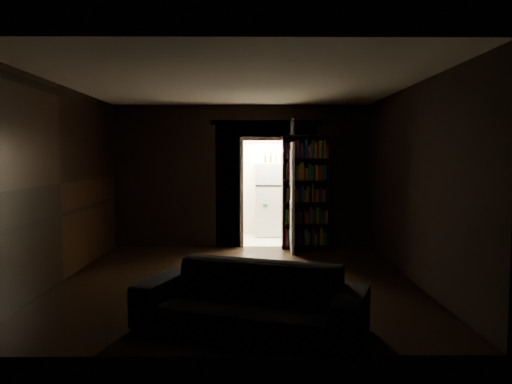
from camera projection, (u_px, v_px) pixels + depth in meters
ground at (237, 280)px, 7.19m from camera, size 5.50×5.50×0.00m
room_walls at (238, 163)px, 8.14m from camera, size 5.02×5.61×2.84m
kitchen_alcove at (265, 183)px, 10.97m from camera, size 2.20×1.80×2.60m
sofa at (250, 288)px, 5.07m from camera, size 2.52×1.73×0.89m
bookshelf at (305, 192)px, 9.67m from camera, size 0.95×0.64×2.20m
refrigerator at (272, 199)px, 11.24m from camera, size 0.86×0.81×1.65m
door at (292, 197)px, 9.43m from camera, size 0.06×0.85×2.05m
figurine at (293, 126)px, 9.61m from camera, size 0.12×0.12×0.33m
bottles at (276, 158)px, 11.07m from camera, size 0.58×0.17×0.23m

